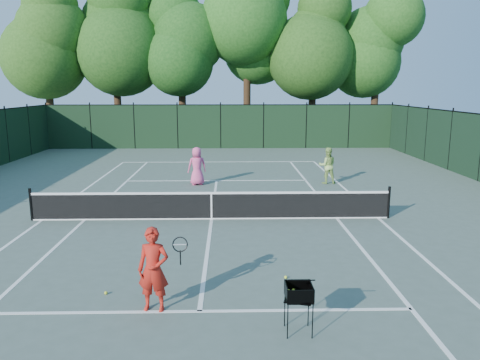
{
  "coord_description": "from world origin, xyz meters",
  "views": [
    {
      "loc": [
        0.58,
        -14.73,
        4.23
      ],
      "look_at": [
        0.95,
        1.0,
        1.1
      ],
      "focal_mm": 35.0,
      "sensor_mm": 36.0,
      "label": 1
    }
  ],
  "objects_px": {
    "player_pink": "(197,166)",
    "player_green": "(327,166)",
    "loose_ball_near_cart": "(286,277)",
    "ball_hopper": "(299,292)",
    "loose_ball_midcourt": "(106,293)",
    "coach": "(154,269)"
  },
  "relations": [
    {
      "from": "ball_hopper",
      "to": "loose_ball_near_cart",
      "type": "relative_size",
      "value": 13.1
    },
    {
      "from": "player_pink",
      "to": "loose_ball_near_cart",
      "type": "distance_m",
      "value": 10.75
    },
    {
      "from": "player_green",
      "to": "loose_ball_near_cart",
      "type": "xyz_separation_m",
      "value": [
        -3.11,
        -10.54,
        -0.77
      ]
    },
    {
      "from": "coach",
      "to": "loose_ball_midcourt",
      "type": "height_order",
      "value": "coach"
    },
    {
      "from": "coach",
      "to": "ball_hopper",
      "type": "bearing_deg",
      "value": -12.55
    },
    {
      "from": "player_pink",
      "to": "player_green",
      "type": "height_order",
      "value": "player_pink"
    },
    {
      "from": "coach",
      "to": "player_pink",
      "type": "height_order",
      "value": "player_pink"
    },
    {
      "from": "ball_hopper",
      "to": "loose_ball_midcourt",
      "type": "height_order",
      "value": "ball_hopper"
    },
    {
      "from": "player_green",
      "to": "ball_hopper",
      "type": "distance_m",
      "value": 13.27
    },
    {
      "from": "coach",
      "to": "ball_hopper",
      "type": "relative_size",
      "value": 1.85
    },
    {
      "from": "player_pink",
      "to": "loose_ball_midcourt",
      "type": "relative_size",
      "value": 24.56
    },
    {
      "from": "loose_ball_near_cart",
      "to": "player_pink",
      "type": "bearing_deg",
      "value": 104.44
    },
    {
      "from": "loose_ball_near_cart",
      "to": "player_green",
      "type": "bearing_deg",
      "value": 73.58
    },
    {
      "from": "ball_hopper",
      "to": "loose_ball_near_cart",
      "type": "height_order",
      "value": "ball_hopper"
    },
    {
      "from": "coach",
      "to": "ball_hopper",
      "type": "distance_m",
      "value": 2.8
    },
    {
      "from": "player_pink",
      "to": "ball_hopper",
      "type": "distance_m",
      "value": 12.99
    },
    {
      "from": "player_pink",
      "to": "player_green",
      "type": "bearing_deg",
      "value": 167.12
    },
    {
      "from": "ball_hopper",
      "to": "loose_ball_midcourt",
      "type": "bearing_deg",
      "value": 172.5
    },
    {
      "from": "player_green",
      "to": "ball_hopper",
      "type": "xyz_separation_m",
      "value": [
        -3.17,
        -12.88,
        -0.06
      ]
    },
    {
      "from": "player_pink",
      "to": "loose_ball_near_cart",
      "type": "height_order",
      "value": "player_pink"
    },
    {
      "from": "ball_hopper",
      "to": "loose_ball_midcourt",
      "type": "xyz_separation_m",
      "value": [
        -3.77,
        1.61,
        -0.71
      ]
    },
    {
      "from": "ball_hopper",
      "to": "loose_ball_midcourt",
      "type": "relative_size",
      "value": 13.1
    }
  ]
}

